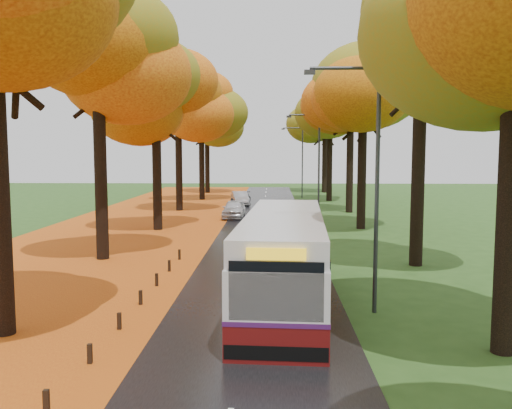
{
  "coord_description": "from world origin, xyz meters",
  "views": [
    {
      "loc": [
        0.83,
        -9.5,
        5.28
      ],
      "look_at": [
        0.0,
        17.77,
        2.6
      ],
      "focal_mm": 38.0,
      "sensor_mm": 36.0,
      "label": 1
    }
  ],
  "objects_px": {
    "car_white": "(234,209)",
    "streetlamp_near": "(369,169)",
    "bus": "(284,256)",
    "car_silver": "(240,198)",
    "car_dark": "(241,198)",
    "streetlamp_mid": "(315,159)",
    "streetlamp_far": "(300,156)"
  },
  "relations": [
    {
      "from": "streetlamp_near",
      "to": "streetlamp_far",
      "type": "xyz_separation_m",
      "value": [
        0.0,
        44.0,
        0.0
      ]
    },
    {
      "from": "bus",
      "to": "car_dark",
      "type": "distance_m",
      "value": 35.71
    },
    {
      "from": "streetlamp_far",
      "to": "car_dark",
      "type": "xyz_separation_m",
      "value": [
        -6.3,
        -7.33,
        -4.11
      ]
    },
    {
      "from": "streetlamp_near",
      "to": "car_white",
      "type": "xyz_separation_m",
      "value": [
        -6.15,
        24.87,
        -3.96
      ]
    },
    {
      "from": "car_white",
      "to": "car_dark",
      "type": "height_order",
      "value": "car_white"
    },
    {
      "from": "car_white",
      "to": "streetlamp_near",
      "type": "bearing_deg",
      "value": -74.83
    },
    {
      "from": "streetlamp_far",
      "to": "car_silver",
      "type": "relative_size",
      "value": 1.99
    },
    {
      "from": "streetlamp_mid",
      "to": "car_white",
      "type": "distance_m",
      "value": 7.86
    },
    {
      "from": "car_white",
      "to": "car_dark",
      "type": "xyz_separation_m",
      "value": [
        -0.15,
        11.8,
        -0.14
      ]
    },
    {
      "from": "bus",
      "to": "car_silver",
      "type": "height_order",
      "value": "bus"
    },
    {
      "from": "streetlamp_mid",
      "to": "streetlamp_far",
      "type": "relative_size",
      "value": 1.0
    },
    {
      "from": "streetlamp_far",
      "to": "bus",
      "type": "bearing_deg",
      "value": -93.61
    },
    {
      "from": "streetlamp_mid",
      "to": "car_dark",
      "type": "height_order",
      "value": "streetlamp_mid"
    },
    {
      "from": "car_silver",
      "to": "car_white",
      "type": "bearing_deg",
      "value": -100.13
    },
    {
      "from": "streetlamp_far",
      "to": "streetlamp_near",
      "type": "bearing_deg",
      "value": -90.0
    },
    {
      "from": "car_silver",
      "to": "car_dark",
      "type": "relative_size",
      "value": 1.03
    },
    {
      "from": "streetlamp_mid",
      "to": "streetlamp_far",
      "type": "xyz_separation_m",
      "value": [
        0.0,
        22.0,
        0.0
      ]
    },
    {
      "from": "car_white",
      "to": "car_silver",
      "type": "xyz_separation_m",
      "value": [
        -0.15,
        10.31,
        -0.05
      ]
    },
    {
      "from": "streetlamp_mid",
      "to": "car_white",
      "type": "xyz_separation_m",
      "value": [
        -6.15,
        2.87,
        -3.96
      ]
    },
    {
      "from": "streetlamp_far",
      "to": "car_white",
      "type": "relative_size",
      "value": 1.92
    },
    {
      "from": "bus",
      "to": "car_white",
      "type": "relative_size",
      "value": 2.82
    },
    {
      "from": "car_dark",
      "to": "streetlamp_far",
      "type": "bearing_deg",
      "value": 55.52
    },
    {
      "from": "streetlamp_mid",
      "to": "car_white",
      "type": "relative_size",
      "value": 1.92
    },
    {
      "from": "bus",
      "to": "car_white",
      "type": "height_order",
      "value": "bus"
    },
    {
      "from": "bus",
      "to": "car_white",
      "type": "xyz_separation_m",
      "value": [
        -3.44,
        23.71,
        -0.89
      ]
    },
    {
      "from": "streetlamp_near",
      "to": "car_dark",
      "type": "bearing_deg",
      "value": 99.74
    },
    {
      "from": "streetlamp_mid",
      "to": "car_silver",
      "type": "height_order",
      "value": "streetlamp_mid"
    },
    {
      "from": "streetlamp_near",
      "to": "bus",
      "type": "height_order",
      "value": "streetlamp_near"
    },
    {
      "from": "streetlamp_far",
      "to": "car_silver",
      "type": "distance_m",
      "value": 11.55
    },
    {
      "from": "bus",
      "to": "car_silver",
      "type": "bearing_deg",
      "value": 99.17
    },
    {
      "from": "streetlamp_near",
      "to": "streetlamp_far",
      "type": "distance_m",
      "value": 44.0
    },
    {
      "from": "streetlamp_mid",
      "to": "car_dark",
      "type": "bearing_deg",
      "value": 113.23
    }
  ]
}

